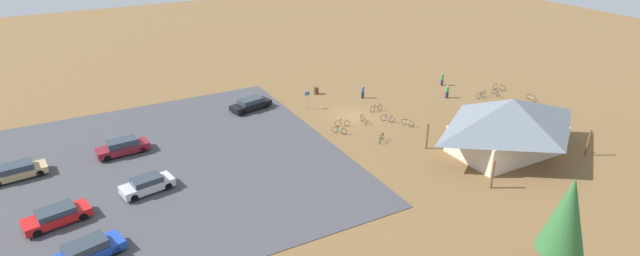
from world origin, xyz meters
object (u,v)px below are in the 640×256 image
lot_sign (307,98)px  bicycle_black_edge_south (482,95)px  bicycle_white_edge_north (531,98)px  car_maroon_end_stall (123,147)px  car_black_by_curb (251,104)px  car_red_far_end (57,216)px  visitor_crossing_yard (442,79)px  bike_pavilion (510,122)px  car_blue_mid_lot (86,251)px  bicycle_teal_front_row (339,131)px  bicycle_yellow_by_bin (343,123)px  car_tan_inner_stall (17,171)px  pine_center (567,215)px  bicycle_silver_mid_cluster (408,123)px  visitor_by_pavilion (363,91)px  visitor_at_bikes (447,91)px  trash_bin (316,91)px  bicycle_purple_yard_front (388,119)px  bicycle_orange_lone_west (499,87)px  bicycle_red_near_porch (376,108)px  bicycle_blue_back_row (495,93)px  car_silver_back_corner (147,184)px  bicycle_green_lone_east (381,138)px  bicycle_green_yard_center (363,120)px

lot_sign → bicycle_black_edge_south: 21.70m
bicycle_white_edge_north → car_maroon_end_stall: bearing=-11.1°
car_black_by_curb → car_red_far_end: car_black_by_curb is taller
bicycle_black_edge_south → visitor_crossing_yard: size_ratio=1.02×
lot_sign → car_red_far_end: 29.17m
bike_pavilion → car_blue_mid_lot: (37.08, -2.05, -2.43)m
lot_sign → bicycle_teal_front_row: 7.77m
bicycle_yellow_by_bin → car_tan_inner_stall: (30.58, -4.06, 0.35)m
bike_pavilion → visitor_crossing_yard: bike_pavilion is taller
bike_pavilion → car_blue_mid_lot: size_ratio=2.52×
pine_center → bicycle_silver_mid_cluster: pine_center is taller
car_blue_mid_lot → visitor_by_pavilion: (-32.92, -16.70, 0.13)m
visitor_at_bikes → car_maroon_end_stall: bearing=-5.0°
pine_center → car_maroon_end_stall: pine_center is taller
bicycle_white_edge_north → car_red_far_end: bearing=0.6°
car_red_far_end → visitor_at_bikes: bearing=-171.9°
bicycle_black_edge_south → bicycle_silver_mid_cluster: bearing=10.3°
bicycle_white_edge_north → car_black_by_curb: size_ratio=0.34×
visitor_crossing_yard → trash_bin: bearing=-17.3°
bicycle_purple_yard_front → bicycle_orange_lone_west: (-18.49, -1.39, 0.01)m
car_black_by_curb → car_red_far_end: bearing=34.0°
car_red_far_end → bicycle_red_near_porch: bearing=-168.4°
bicycle_blue_back_row → bicycle_yellow_by_bin: bearing=-2.9°
car_blue_mid_lot → visitor_at_bikes: size_ratio=3.06×
bicycle_white_edge_north → bicycle_purple_yard_front: size_ratio=1.22×
bicycle_red_near_porch → bicycle_silver_mid_cluster: bicycle_red_near_porch is taller
bicycle_purple_yard_front → visitor_by_pavilion: (-1.57, -7.41, 0.49)m
visitor_crossing_yard → visitor_at_bikes: visitor_crossing_yard is taller
car_silver_back_corner → bicycle_green_lone_east: bearing=176.5°
bicycle_white_edge_north → bicycle_black_edge_south: bearing=-38.4°
car_red_far_end → visitor_at_bikes: visitor_at_bikes is taller
car_black_by_curb → bicycle_teal_front_row: bearing=118.3°
lot_sign → visitor_by_pavilion: 7.60m
bike_pavilion → trash_bin: bearing=-69.4°
car_blue_mid_lot → visitor_crossing_yard: bearing=-160.7°
bicycle_green_yard_center → bicycle_silver_mid_cluster: (-3.75, 2.96, -0.02)m
bicycle_blue_back_row → car_tan_inner_stall: size_ratio=0.33×
car_maroon_end_stall → visitor_at_bikes: 37.57m
bicycle_teal_front_row → pine_center: bearing=92.7°
trash_bin → bicycle_silver_mid_cluster: size_ratio=0.57×
bicycle_green_lone_east → bicycle_silver_mid_cluster: bearing=-159.5°
lot_sign → car_maroon_end_stall: bearing=4.9°
bicycle_purple_yard_front → pine_center: bearing=78.7°
bicycle_green_yard_center → bicycle_blue_back_row: bicycle_green_yard_center is taller
bicycle_yellow_by_bin → bicycle_silver_mid_cluster: bicycle_yellow_by_bin is taller
pine_center → lot_sign: bearing=-88.3°
bicycle_white_edge_north → bicycle_purple_yard_front: 19.31m
trash_bin → pine_center: pine_center is taller
bike_pavilion → visitor_at_bikes: (-4.97, -13.82, -2.28)m
bike_pavilion → car_red_far_end: bearing=-11.1°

